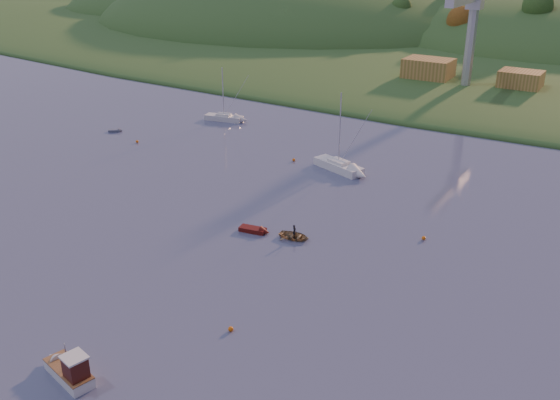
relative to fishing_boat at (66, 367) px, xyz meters
The scene contains 20 objects.
far_shore 224.92m from the fishing_boat, 90.70° to the left, with size 620.00×220.00×1.50m, color #2C5421.
shore_slope 159.93m from the fishing_boat, 90.98° to the left, with size 640.00×150.00×7.00m, color #2C5421.
hill_left_far 265.60m from the fishing_boat, 127.78° to the left, with size 120.00×100.00×32.00m, color #2C5421.
hill_left 215.84m from the fishing_boat, 115.44° to the left, with size 170.00×140.00×44.00m, color #2C5421.
hillside_trees 179.93m from the fishing_boat, 90.87° to the left, with size 280.00×50.00×32.00m, color #284F1C, non-canonical shape.
wharf 116.93m from the fishing_boat, 88.89° to the left, with size 42.00×16.00×2.40m, color slate.
shed_west 118.46m from the fishing_boat, 95.20° to the left, with size 11.00×8.00×4.80m, color olive.
shed_east 119.40m from the fishing_boat, 85.06° to the left, with size 9.00×7.00×4.00m, color olive.
dock_crane 114.46m from the fishing_boat, 90.37° to the left, with size 3.20×28.00×20.30m.
fishing_boat is the anchor object (origin of this frame).
sailboat_near 78.43m from the fishing_boat, 116.96° to the left, with size 7.95×3.84×10.60m.
sailboat_far 56.76m from the fishing_boat, 93.30° to the left, with size 9.31×5.53×12.38m.
canoe 32.39m from the fishing_boat, 84.40° to the left, with size 2.77×3.87×0.80m, color #8D754D.
paddler 32.38m from the fishing_boat, 84.40° to the left, with size 0.59×0.38×1.60m, color black.
red_tender 31.34m from the fishing_boat, 92.79° to the left, with size 4.10×1.96×1.34m.
grey_dinghy 71.66m from the fishing_boat, 132.12° to the left, with size 2.74×2.33×0.99m.
buoy_0 14.81m from the fishing_boat, 57.59° to the left, with size 0.50×0.50×0.50m, color orange.
buoy_1 43.64m from the fishing_boat, 67.50° to the left, with size 0.50×0.50×0.50m, color orange.
buoy_2 64.14m from the fishing_boat, 128.66° to the left, with size 0.50×0.50×0.50m, color orange.
buoy_3 57.60m from the fishing_boat, 101.36° to the left, with size 0.50×0.50×0.50m, color orange.
Camera 1 is at (40.45, -21.50, 34.36)m, focal length 40.00 mm.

